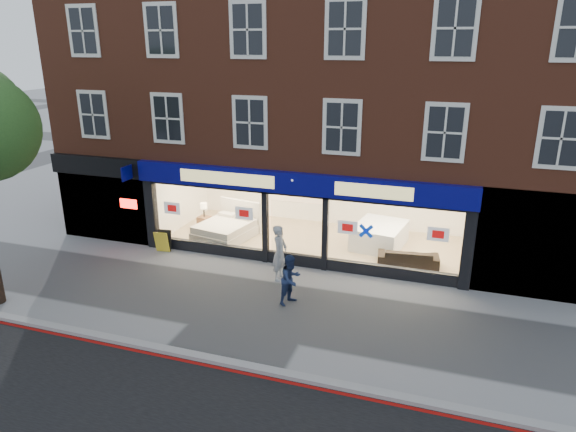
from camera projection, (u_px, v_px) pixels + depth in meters
The scene contains 12 objects.
ground at pixel (263, 306), 14.83m from camera, with size 120.00×120.00×0.00m, color gray.
kerb_line at pixel (215, 367), 12.05m from camera, with size 60.00×0.10×0.01m, color #8C0A07.
kerb_stone at pixel (219, 361), 12.21m from camera, with size 60.00×0.25×0.12m, color gray.
showroom_floor at pixel (312, 241), 19.53m from camera, with size 11.00×4.50×0.10m, color tan.
building at pixel (327, 58), 18.92m from camera, with size 19.00×8.26×10.30m.
display_bed at pixel (227, 229), 19.69m from camera, with size 2.20×2.51×1.25m.
bedside_table at pixel (205, 223), 20.51m from camera, with size 0.45×0.45×0.55m, color brown.
mattress_stack at pixel (379, 235), 18.85m from camera, with size 1.96×2.34×0.83m.
sofa at pixel (408, 258), 17.19m from camera, with size 2.01×0.79×0.59m, color black.
a_board at pixel (163, 241), 18.59m from camera, with size 0.52×0.33×0.80m, color yellow.
pedestrian_grey at pixel (280, 253), 16.26m from camera, with size 0.67×0.44×1.82m, color #9DA0A5.
pedestrian_blue at pixel (291, 279), 14.80m from camera, with size 0.73×0.57×1.50m, color #1B284E.
Camera 1 is at (4.84, -12.30, 7.26)m, focal length 32.00 mm.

